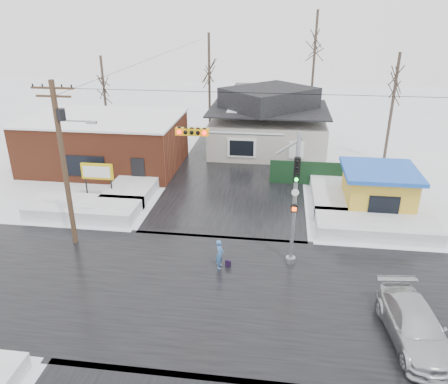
# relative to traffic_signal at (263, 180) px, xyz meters

# --- Properties ---
(ground) EXTENTS (120.00, 120.00, 0.00)m
(ground) POSITION_rel_traffic_signal_xyz_m (-2.43, -2.97, -4.54)
(ground) COLOR white
(ground) RESTS_ON ground
(road_ns) EXTENTS (10.00, 120.00, 0.02)m
(road_ns) POSITION_rel_traffic_signal_xyz_m (-2.43, -2.97, -4.53)
(road_ns) COLOR black
(road_ns) RESTS_ON ground
(road_ew) EXTENTS (120.00, 10.00, 0.02)m
(road_ew) POSITION_rel_traffic_signal_xyz_m (-2.43, -2.97, -4.53)
(road_ew) COLOR black
(road_ew) RESTS_ON ground
(snowbank_nw) EXTENTS (7.00, 3.00, 0.80)m
(snowbank_nw) POSITION_rel_traffic_signal_xyz_m (-11.43, 4.03, -4.14)
(snowbank_nw) COLOR white
(snowbank_nw) RESTS_ON ground
(snowbank_ne) EXTENTS (7.00, 3.00, 0.80)m
(snowbank_ne) POSITION_rel_traffic_signal_xyz_m (6.57, 4.03, -4.14)
(snowbank_ne) COLOR white
(snowbank_ne) RESTS_ON ground
(snowbank_nside_w) EXTENTS (3.00, 8.00, 0.80)m
(snowbank_nside_w) POSITION_rel_traffic_signal_xyz_m (-9.43, 9.03, -4.14)
(snowbank_nside_w) COLOR white
(snowbank_nside_w) RESTS_ON ground
(snowbank_nside_e) EXTENTS (3.00, 8.00, 0.80)m
(snowbank_nside_e) POSITION_rel_traffic_signal_xyz_m (4.57, 9.03, -4.14)
(snowbank_nside_e) COLOR white
(snowbank_nside_e) RESTS_ON ground
(traffic_signal) EXTENTS (6.05, 0.68, 7.00)m
(traffic_signal) POSITION_rel_traffic_signal_xyz_m (0.00, 0.00, 0.00)
(traffic_signal) COLOR gray
(traffic_signal) RESTS_ON ground
(utility_pole) EXTENTS (3.15, 0.44, 9.00)m
(utility_pole) POSITION_rel_traffic_signal_xyz_m (-10.36, 0.53, 0.57)
(utility_pole) COLOR #382619
(utility_pole) RESTS_ON ground
(brick_building) EXTENTS (12.20, 8.20, 4.12)m
(brick_building) POSITION_rel_traffic_signal_xyz_m (-13.43, 13.03, -2.46)
(brick_building) COLOR brown
(brick_building) RESTS_ON ground
(marquee_sign) EXTENTS (2.20, 0.21, 2.55)m
(marquee_sign) POSITION_rel_traffic_signal_xyz_m (-11.43, 6.53, -2.62)
(marquee_sign) COLOR black
(marquee_sign) RESTS_ON ground
(house) EXTENTS (10.40, 8.40, 5.76)m
(house) POSITION_rel_traffic_signal_xyz_m (-0.43, 19.03, -1.92)
(house) COLOR #B4B0A2
(house) RESTS_ON ground
(kiosk) EXTENTS (4.60, 4.60, 2.88)m
(kiosk) POSITION_rel_traffic_signal_xyz_m (7.07, 7.03, -3.08)
(kiosk) COLOR gold
(kiosk) RESTS_ON ground
(fence) EXTENTS (8.00, 0.12, 1.80)m
(fence) POSITION_rel_traffic_signal_xyz_m (4.07, 11.03, -3.64)
(fence) COLOR black
(fence) RESTS_ON ground
(tree_far_left) EXTENTS (3.00, 3.00, 10.00)m
(tree_far_left) POSITION_rel_traffic_signal_xyz_m (-6.43, 23.03, 3.41)
(tree_far_left) COLOR #332821
(tree_far_left) RESTS_ON ground
(tree_far_mid) EXTENTS (3.00, 3.00, 12.00)m
(tree_far_mid) POSITION_rel_traffic_signal_xyz_m (3.57, 25.03, 5.00)
(tree_far_mid) COLOR #332821
(tree_far_mid) RESTS_ON ground
(tree_far_right) EXTENTS (3.00, 3.00, 9.00)m
(tree_far_right) POSITION_rel_traffic_signal_xyz_m (9.57, 17.03, 2.62)
(tree_far_right) COLOR #332821
(tree_far_right) RESTS_ON ground
(tree_far_west) EXTENTS (3.00, 3.00, 8.00)m
(tree_far_west) POSITION_rel_traffic_signal_xyz_m (-16.43, 21.03, 1.82)
(tree_far_west) COLOR #332821
(tree_far_west) RESTS_ON ground
(pedestrian) EXTENTS (0.44, 0.61, 1.56)m
(pedestrian) POSITION_rel_traffic_signal_xyz_m (-2.01, -0.95, -3.76)
(pedestrian) COLOR #3A68A4
(pedestrian) RESTS_ON ground
(car) EXTENTS (2.53, 5.13, 1.43)m
(car) POSITION_rel_traffic_signal_xyz_m (6.34, -5.12, -3.82)
(car) COLOR #B8BBC0
(car) RESTS_ON ground
(shopping_bag) EXTENTS (0.30, 0.18, 0.35)m
(shopping_bag) POSITION_rel_traffic_signal_xyz_m (-1.60, -0.83, -4.36)
(shopping_bag) COLOR black
(shopping_bag) RESTS_ON ground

